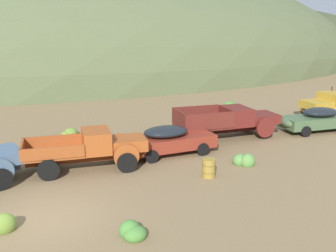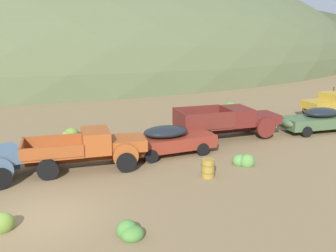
{
  "view_description": "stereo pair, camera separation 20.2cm",
  "coord_description": "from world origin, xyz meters",
  "px_view_note": "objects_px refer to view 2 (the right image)",
  "views": [
    {
      "loc": [
        -1.99,
        -13.15,
        6.64
      ],
      "look_at": [
        7.56,
        4.9,
        1.42
      ],
      "focal_mm": 41.45,
      "sensor_mm": 36.0,
      "label": 1
    },
    {
      "loc": [
        -1.81,
        -13.24,
        6.64
      ],
      "look_at": [
        7.56,
        4.9,
        1.42
      ],
      "focal_mm": 41.45,
      "sensor_mm": 36.0,
      "label": 2
    }
  ],
  "objects_px": {
    "truck_oxide_orange": "(95,148)",
    "car_rust_red": "(173,139)",
    "oil_drum_by_truck": "(208,168)",
    "truck_mustard": "(335,105)",
    "truck_oxblood": "(234,121)",
    "car_weathered_green": "(316,120)"
  },
  "relations": [
    {
      "from": "truck_oxblood",
      "to": "car_weathered_green",
      "type": "height_order",
      "value": "truck_oxblood"
    },
    {
      "from": "truck_mustard",
      "to": "oil_drum_by_truck",
      "type": "height_order",
      "value": "truck_mustard"
    },
    {
      "from": "truck_oxblood",
      "to": "oil_drum_by_truck",
      "type": "xyz_separation_m",
      "value": [
        -4.97,
        -4.8,
        -0.6
      ]
    },
    {
      "from": "truck_oxide_orange",
      "to": "truck_mustard",
      "type": "height_order",
      "value": "truck_mustard"
    },
    {
      "from": "truck_oxide_orange",
      "to": "car_weathered_green",
      "type": "distance_m",
      "value": 14.68
    },
    {
      "from": "truck_mustard",
      "to": "oil_drum_by_truck",
      "type": "relative_size",
      "value": 7.02
    },
    {
      "from": "car_weathered_green",
      "to": "oil_drum_by_truck",
      "type": "distance_m",
      "value": 11.05
    },
    {
      "from": "truck_mustard",
      "to": "oil_drum_by_truck",
      "type": "xyz_separation_m",
      "value": [
        -14.94,
        -5.68,
        -0.57
      ]
    },
    {
      "from": "truck_oxide_orange",
      "to": "car_rust_red",
      "type": "relative_size",
      "value": 1.18
    },
    {
      "from": "truck_oxide_orange",
      "to": "oil_drum_by_truck",
      "type": "height_order",
      "value": "truck_oxide_orange"
    },
    {
      "from": "car_rust_red",
      "to": "oil_drum_by_truck",
      "type": "bearing_deg",
      "value": -88.91
    },
    {
      "from": "truck_oxide_orange",
      "to": "oil_drum_by_truck",
      "type": "xyz_separation_m",
      "value": [
        4.18,
        -3.57,
        -0.55
      ]
    },
    {
      "from": "car_weathered_green",
      "to": "truck_mustard",
      "type": "bearing_deg",
      "value": -142.55
    },
    {
      "from": "truck_mustard",
      "to": "car_weathered_green",
      "type": "bearing_deg",
      "value": 33.29
    },
    {
      "from": "car_rust_red",
      "to": "car_weathered_green",
      "type": "xyz_separation_m",
      "value": [
        10.32,
        -0.3,
        -0.0
      ]
    },
    {
      "from": "truck_oxide_orange",
      "to": "truck_mustard",
      "type": "relative_size",
      "value": 1.0
    },
    {
      "from": "truck_oxide_orange",
      "to": "car_rust_red",
      "type": "height_order",
      "value": "truck_oxide_orange"
    },
    {
      "from": "truck_oxblood",
      "to": "truck_mustard",
      "type": "relative_size",
      "value": 1.1
    },
    {
      "from": "truck_oxblood",
      "to": "truck_mustard",
      "type": "bearing_deg",
      "value": 14.42
    },
    {
      "from": "car_rust_red",
      "to": "truck_mustard",
      "type": "height_order",
      "value": "truck_mustard"
    },
    {
      "from": "truck_oxblood",
      "to": "truck_mustard",
      "type": "height_order",
      "value": "truck_mustard"
    },
    {
      "from": "car_weathered_green",
      "to": "oil_drum_by_truck",
      "type": "height_order",
      "value": "car_weathered_green"
    }
  ]
}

